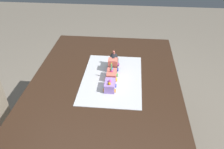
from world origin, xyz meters
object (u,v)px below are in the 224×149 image
Objects in this scene: dining_table at (105,95)px; cake_locomotive at (113,63)px; cake_car_caboose_lavender at (110,85)px; birthday_candle at (111,66)px; cake_car_hopper_coral at (112,75)px.

cake_locomotive is (-0.17, 0.04, 0.16)m from dining_table.
cake_car_caboose_lavender is (0.25, 0.00, -0.02)m from cake_locomotive.
dining_table is 22.64× the size of birthday_candle.
cake_car_hopper_coral is 1.00× the size of cake_car_caboose_lavender.
cake_car_hopper_coral and cake_car_caboose_lavender have the same top height.
cake_car_hopper_coral is at bearing 0.00° from cake_locomotive.
cake_locomotive is at bearing -180.00° from cake_car_hopper_coral.
cake_car_hopper_coral is at bearing 135.82° from dining_table.
cake_car_hopper_coral is 1.62× the size of birthday_candle.
cake_car_caboose_lavender is (0.12, 0.00, 0.00)m from cake_car_hopper_coral.
cake_car_hopper_coral is 0.12m from cake_car_caboose_lavender.
dining_table is 10.00× the size of cake_locomotive.
cake_car_hopper_coral is 0.07m from birthday_candle.
cake_locomotive is at bearing 166.10° from dining_table.
dining_table is 14.00× the size of cake_car_caboose_lavender.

